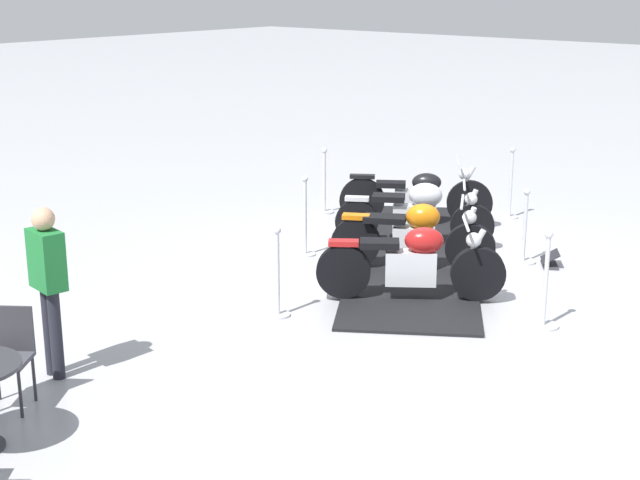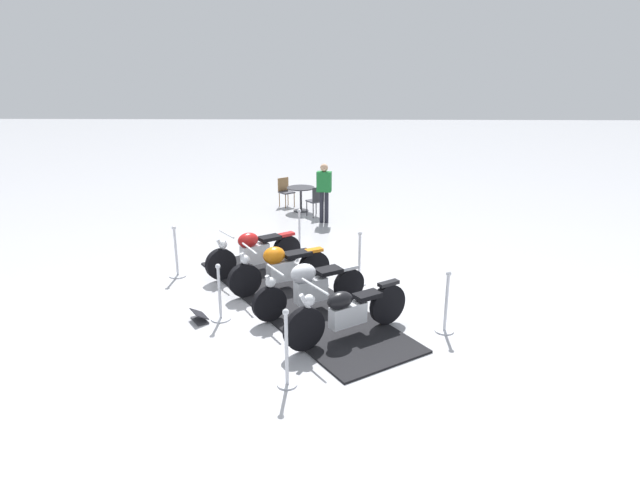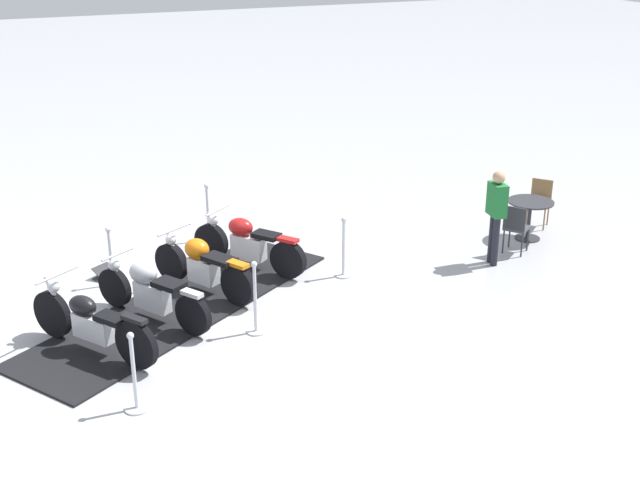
# 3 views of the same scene
# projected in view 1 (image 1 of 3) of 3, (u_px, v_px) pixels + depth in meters

# --- Properties ---
(ground_plane) EXTENTS (80.00, 80.00, 0.00)m
(ground_plane) POSITION_uv_depth(u_px,v_px,m) (413.00, 259.00, 12.86)
(ground_plane) COLOR #B2B2B7
(display_platform) EXTENTS (4.50, 5.63, 0.04)m
(display_platform) POSITION_uv_depth(u_px,v_px,m) (413.00, 257.00, 12.86)
(display_platform) COLOR black
(display_platform) RESTS_ON ground_plane
(motorcycle_maroon) EXTENTS (1.87, 1.46, 0.95)m
(motorcycle_maroon) POSITION_uv_depth(u_px,v_px,m) (413.00, 263.00, 11.08)
(motorcycle_maroon) COLOR black
(motorcycle_maroon) RESTS_ON display_platform
(motorcycle_copper) EXTENTS (1.92, 1.23, 0.95)m
(motorcycle_copper) POSITION_uv_depth(u_px,v_px,m) (414.00, 236.00, 12.17)
(motorcycle_copper) COLOR black
(motorcycle_copper) RESTS_ON display_platform
(motorcycle_chrome) EXTENTS (1.96, 1.30, 0.91)m
(motorcycle_chrome) POSITION_uv_depth(u_px,v_px,m) (417.00, 212.00, 13.27)
(motorcycle_chrome) COLOR black
(motorcycle_chrome) RESTS_ON display_platform
(motorcycle_black) EXTENTS (1.99, 1.41, 1.02)m
(motorcycle_black) POSITION_uv_depth(u_px,v_px,m) (418.00, 196.00, 14.38)
(motorcycle_black) COLOR black
(motorcycle_black) RESTS_ON display_platform
(stanchion_right_mid) EXTENTS (0.35, 0.35, 1.02)m
(stanchion_right_mid) POSITION_uv_depth(u_px,v_px,m) (524.00, 241.00, 12.62)
(stanchion_right_mid) COLOR silver
(stanchion_right_mid) RESTS_ON ground_plane
(stanchion_right_rear) EXTENTS (0.28, 0.28, 1.15)m
(stanchion_right_rear) POSITION_uv_depth(u_px,v_px,m) (510.00, 192.00, 14.88)
(stanchion_right_rear) COLOR silver
(stanchion_right_rear) RESTS_ON ground_plane
(stanchion_right_front) EXTENTS (0.35, 0.35, 1.11)m
(stanchion_right_front) POSITION_uv_depth(u_px,v_px,m) (545.00, 298.00, 10.31)
(stanchion_right_front) COLOR silver
(stanchion_right_front) RESTS_ON ground_plane
(stanchion_left_rear) EXTENTS (0.31, 0.31, 1.07)m
(stanchion_left_rear) POSITION_uv_depth(u_px,v_px,m) (324.00, 191.00, 15.23)
(stanchion_left_rear) COLOR silver
(stanchion_left_rear) RESTS_ON ground_plane
(stanchion_left_mid) EXTENTS (0.28, 0.28, 1.13)m
(stanchion_left_mid) POSITION_uv_depth(u_px,v_px,m) (305.00, 226.00, 12.91)
(stanchion_left_mid) COLOR silver
(stanchion_left_mid) RESTS_ON ground_plane
(stanchion_left_front) EXTENTS (0.28, 0.28, 1.06)m
(stanchion_left_front) POSITION_uv_depth(u_px,v_px,m) (278.00, 284.00, 10.63)
(stanchion_left_front) COLOR silver
(stanchion_left_front) RESTS_ON ground_plane
(info_placard) EXTENTS (0.39, 0.44, 0.20)m
(info_placard) POSITION_uv_depth(u_px,v_px,m) (550.00, 261.00, 12.53)
(info_placard) COLOR #333338
(info_placard) RESTS_ON ground_plane
(cafe_chair_near_table) EXTENTS (0.56, 0.56, 0.91)m
(cafe_chair_near_table) POSITION_uv_depth(u_px,v_px,m) (9.00, 351.00, 8.38)
(cafe_chair_near_table) COLOR #2D2D33
(cafe_chair_near_table) RESTS_ON ground_plane
(bystander_person) EXTENTS (0.43, 0.28, 1.69)m
(bystander_person) POSITION_uv_depth(u_px,v_px,m) (48.00, 277.00, 8.86)
(bystander_person) COLOR #23232D
(bystander_person) RESTS_ON ground_plane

